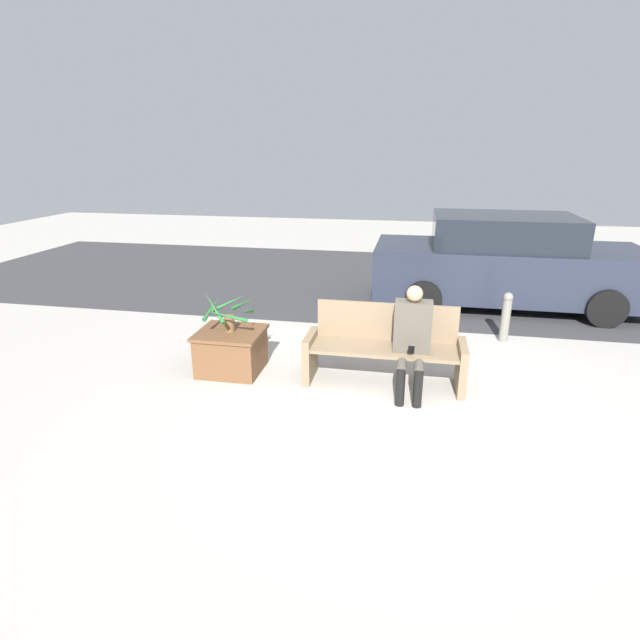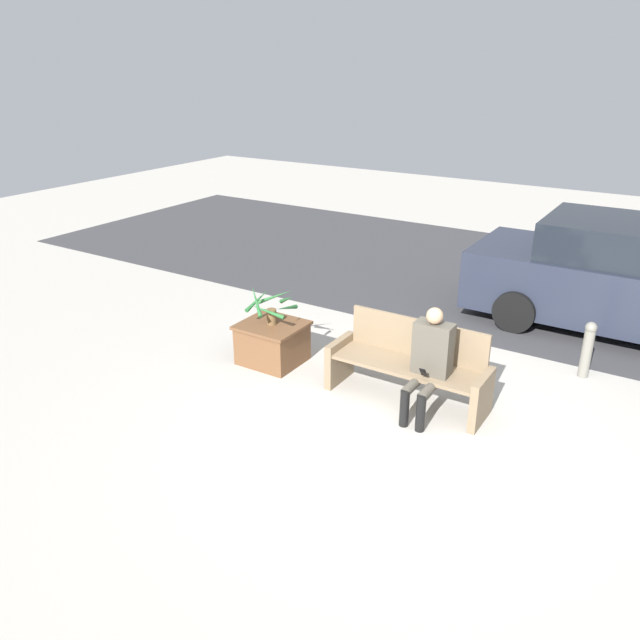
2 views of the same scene
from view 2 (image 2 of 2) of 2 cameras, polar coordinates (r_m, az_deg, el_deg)
name	(u,v)px [view 2 (image 2 of 2)]	position (r m, az deg, el deg)	size (l,w,h in m)	color
ground_plane	(397,429)	(6.91, 7.05, -9.84)	(30.00, 30.00, 0.00)	#ADA89E
road_surface	(534,283)	(11.78, 18.95, 3.19)	(20.00, 6.00, 0.01)	#38383A
bench	(409,365)	(7.30, 8.18, -4.08)	(1.88, 0.58, 0.93)	#7A664C
person_seated	(429,358)	(6.92, 9.97, -3.44)	(0.42, 0.63, 1.25)	#4C473D
planter_box	(272,341)	(8.18, -4.37, -1.97)	(0.80, 0.74, 0.54)	brown
potted_plant	(271,306)	(7.99, -4.46, 1.25)	(0.63, 0.65, 0.51)	brown
parked_car	(634,280)	(9.99, 26.76, 3.27)	(4.57, 1.98, 1.61)	#232838
bollard_post	(587,348)	(8.41, 23.26, -2.38)	(0.14, 0.14, 0.74)	slate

